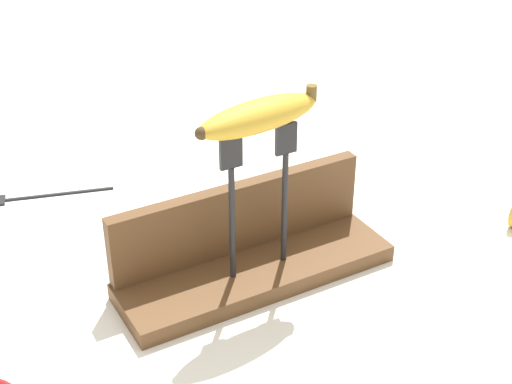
# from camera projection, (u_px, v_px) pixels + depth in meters

# --- Properties ---
(ground_plane) EXTENTS (3.00, 3.00, 0.00)m
(ground_plane) POSITION_uv_depth(u_px,v_px,m) (256.00, 279.00, 0.91)
(ground_plane) COLOR white
(wooden_board) EXTENTS (0.34, 0.10, 0.02)m
(wooden_board) POSITION_uv_depth(u_px,v_px,m) (256.00, 272.00, 0.90)
(wooden_board) COLOR brown
(wooden_board) RESTS_ON ground
(board_backstop) EXTENTS (0.33, 0.02, 0.09)m
(board_backstop) POSITION_uv_depth(u_px,v_px,m) (239.00, 217.00, 0.91)
(board_backstop) COLOR brown
(board_backstop) RESTS_ON wooden_board
(fork_stand_center) EXTENTS (0.09, 0.01, 0.18)m
(fork_stand_center) POSITION_uv_depth(u_px,v_px,m) (259.00, 189.00, 0.84)
(fork_stand_center) COLOR black
(fork_stand_center) RESTS_ON wooden_board
(banana_raised_center) EXTENTS (0.16, 0.06, 0.04)m
(banana_raised_center) POSITION_uv_depth(u_px,v_px,m) (259.00, 116.00, 0.79)
(banana_raised_center) COLOR gold
(banana_raised_center) RESTS_ON fork_stand_center
(fork_fallen_far) EXTENTS (0.18, 0.07, 0.01)m
(fork_fallen_far) POSITION_uv_depth(u_px,v_px,m) (28.00, 196.00, 1.07)
(fork_fallen_far) COLOR black
(fork_fallen_far) RESTS_ON ground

